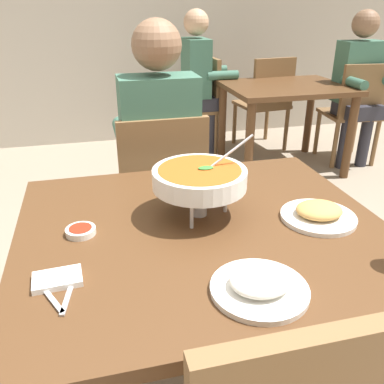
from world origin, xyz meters
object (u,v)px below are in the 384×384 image
(dining_table_main, at_px, (203,254))
(dining_table_far, at_px, (285,101))
(rice_plate, at_px, (260,285))
(diner_main, at_px, (159,143))
(chair_diner_main, at_px, (161,189))
(chair_bg_middle, at_px, (201,101))
(patron_bg_left, at_px, (359,81))
(chair_bg_right, at_px, (267,99))
(sauce_dish, at_px, (81,231))
(patron_bg_middle, at_px, (200,76))
(chair_bg_left, at_px, (356,108))
(appetizer_plate, at_px, (319,213))
(curry_bowl, at_px, (200,179))

(dining_table_main, distance_m, dining_table_far, 2.46)
(rice_plate, bearing_deg, diner_main, 92.23)
(rice_plate, distance_m, dining_table_far, 2.74)
(chair_diner_main, distance_m, chair_bg_middle, 2.03)
(dining_table_main, bearing_deg, patron_bg_left, 46.40)
(rice_plate, height_order, chair_bg_right, chair_bg_right)
(sauce_dish, bearing_deg, chair_bg_middle, 67.50)
(rice_plate, relative_size, dining_table_far, 0.24)
(patron_bg_middle, bearing_deg, chair_bg_right, -2.91)
(diner_main, height_order, chair_bg_middle, diner_main)
(chair_bg_left, bearing_deg, diner_main, -147.92)
(diner_main, distance_m, dining_table_far, 1.82)
(chair_diner_main, distance_m, diner_main, 0.24)
(chair_diner_main, height_order, chair_bg_right, same)
(dining_table_far, distance_m, patron_bg_left, 0.66)
(sauce_dish, distance_m, dining_table_far, 2.65)
(appetizer_plate, relative_size, patron_bg_middle, 0.18)
(diner_main, xyz_separation_m, curry_bowl, (0.01, -0.74, 0.12))
(rice_plate, xyz_separation_m, sauce_dish, (-0.42, 0.38, -0.01))
(rice_plate, distance_m, appetizer_plate, 0.44)
(patron_bg_left, bearing_deg, chair_bg_left, 21.09)
(chair_diner_main, bearing_deg, diner_main, 90.00)
(diner_main, height_order, appetizer_plate, diner_main)
(chair_bg_left, distance_m, patron_bg_left, 0.24)
(chair_bg_left, height_order, patron_bg_middle, patron_bg_middle)
(chair_bg_right, bearing_deg, patron_bg_middle, 177.09)
(patron_bg_left, bearing_deg, dining_table_main, -133.60)
(patron_bg_middle, bearing_deg, chair_diner_main, -110.75)
(dining_table_main, xyz_separation_m, curry_bowl, (0.01, 0.08, 0.23))
(sauce_dish, distance_m, chair_bg_left, 3.08)
(curry_bowl, distance_m, chair_bg_right, 2.88)
(chair_bg_middle, distance_m, patron_bg_middle, 0.24)
(diner_main, relative_size, patron_bg_left, 1.00)
(appetizer_plate, relative_size, chair_bg_right, 0.27)
(dining_table_main, bearing_deg, patron_bg_middle, 75.13)
(chair_diner_main, height_order, diner_main, diner_main)
(rice_plate, bearing_deg, sauce_dish, 137.39)
(dining_table_main, xyz_separation_m, chair_bg_middle, (0.72, 2.68, -0.12))
(curry_bowl, xyz_separation_m, sauce_dish, (-0.38, -0.03, -0.12))
(chair_bg_right, xyz_separation_m, patron_bg_middle, (-0.66, 0.03, 0.24))
(chair_diner_main, distance_m, chair_bg_right, 2.26)
(rice_plate, bearing_deg, chair_bg_right, 65.92)
(dining_table_main, relative_size, appetizer_plate, 4.75)
(sauce_dish, bearing_deg, patron_bg_middle, 67.49)
(rice_plate, bearing_deg, dining_table_main, 97.56)
(dining_table_far, height_order, chair_bg_left, chair_bg_left)
(rice_plate, bearing_deg, curry_bowl, 95.26)
(chair_diner_main, height_order, dining_table_far, chair_diner_main)
(chair_diner_main, relative_size, chair_bg_right, 1.00)
(rice_plate, height_order, chair_bg_left, chair_bg_left)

